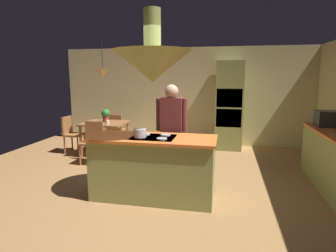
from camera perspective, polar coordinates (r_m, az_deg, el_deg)
The scene contains 15 objects.
ground at distance 4.70m, azimuth -2.23°, elevation -12.91°, with size 8.16×8.16×0.00m, color #9E7042.
wall_back at distance 7.74m, azimuth 3.85°, elevation 5.90°, with size 6.80×0.10×2.55m, color beige.
kitchen_island at distance 4.35m, azimuth -2.91°, elevation -8.18°, with size 1.85×0.77×0.96m.
oven_tower at distance 7.28m, azimuth 12.02°, elevation 3.95°, with size 0.66×0.62×2.17m.
dining_table at distance 6.79m, azimuth -12.42°, elevation -0.22°, with size 0.97×0.85×0.76m.
person_at_island at distance 4.82m, azimuth 0.71°, elevation -0.29°, with size 0.53×0.22×1.68m.
range_hood at distance 4.13m, azimuth -3.10°, elevation 12.20°, with size 1.10×1.10×1.00m.
pendant_light_over_table at distance 6.69m, azimuth -12.82°, elevation 10.06°, with size 0.32×0.32×0.82m.
chair_facing_island at distance 6.25m, azimuth -14.77°, elevation -2.56°, with size 0.40×0.40×0.87m.
chair_by_back_wall at distance 7.40m, azimuth -10.36°, elevation -0.45°, with size 0.40×0.40×0.87m.
chair_at_corner at distance 7.21m, azimuth -18.67°, elevation -1.10°, with size 0.40×0.40×0.87m.
potted_plant_on_table at distance 6.84m, azimuth -12.27°, elevation 2.22°, with size 0.20×0.20×0.30m.
cup_on_table at distance 6.51m, azimuth -11.92°, elevation 0.75°, with size 0.07×0.07×0.09m, color white.
microwave_on_counter at distance 5.80m, azimuth 29.52°, elevation 1.25°, with size 0.46×0.36×0.28m, color #232326.
cooking_pot_on_cooktop at distance 4.13m, azimuth -5.58°, elevation -1.39°, with size 0.18×0.18×0.12m, color #B2B2B7.
Camera 1 is at (1.05, -4.20, 1.83)m, focal length 30.69 mm.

